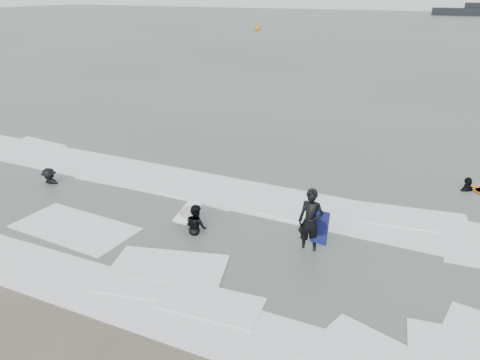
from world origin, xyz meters
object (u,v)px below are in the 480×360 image
at_px(surfer_wading, 196,233).
at_px(surfer_breaker, 50,185).
at_px(surfer_centre, 309,251).
at_px(surfer_right_near, 467,191).
at_px(buoy, 258,28).

bearing_deg(surfer_wading, surfer_breaker, 19.57).
xyz_separation_m(surfer_centre, surfer_right_near, (3.93, 6.64, 0.00)).
bearing_deg(buoy, surfer_breaker, -72.57).
bearing_deg(buoy, surfer_wading, -67.57).
bearing_deg(buoy, surfer_centre, -64.98).
xyz_separation_m(surfer_right_near, buoy, (-35.35, 60.67, 0.42)).
bearing_deg(surfer_right_near, surfer_wading, -2.53).
bearing_deg(surfer_breaker, buoy, 102.12).
distance_m(surfer_breaker, surfer_right_near, 15.65).
bearing_deg(surfer_wading, surfer_right_near, -109.68).
bearing_deg(surfer_wading, surfer_centre, -145.61).
relative_size(surfer_wading, surfer_right_near, 0.89).
relative_size(surfer_centre, surfer_wading, 1.28).
height_order(surfer_centre, surfer_right_near, surfer_centre).
distance_m(surfer_wading, surfer_right_near, 10.25).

